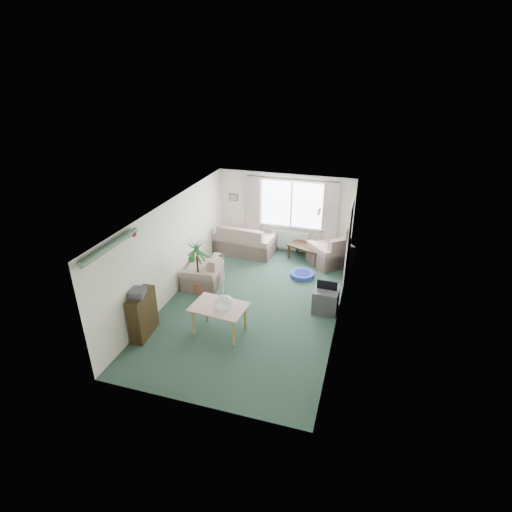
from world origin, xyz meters
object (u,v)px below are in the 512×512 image
(armchair_corner, at_px, (330,249))
(sofa, at_px, (245,238))
(bookshelf, at_px, (143,314))
(tv_cube, at_px, (326,299))
(pet_bed, at_px, (302,275))
(dining_table, at_px, (220,320))
(coffee_table, at_px, (306,253))
(armchair_left, at_px, (203,271))
(houseplant, at_px, (198,266))

(armchair_corner, bearing_deg, sofa, -42.20)
(bookshelf, bearing_deg, armchair_corner, 48.81)
(tv_cube, bearing_deg, sofa, 140.20)
(pet_bed, bearing_deg, dining_table, -112.29)
(dining_table, height_order, pet_bed, dining_table)
(coffee_table, distance_m, bookshelf, 5.23)
(bookshelf, xyz_separation_m, dining_table, (1.50, 0.51, -0.17))
(sofa, relative_size, bookshelf, 1.82)
(sofa, bearing_deg, coffee_table, -175.28)
(sofa, relative_size, armchair_corner, 1.77)
(dining_table, bearing_deg, armchair_left, 123.29)
(coffee_table, bearing_deg, armchair_left, -135.79)
(armchair_left, bearing_deg, pet_bed, 112.41)
(armchair_corner, relative_size, tv_cube, 1.65)
(houseplant, bearing_deg, pet_bed, 33.31)
(armchair_corner, distance_m, dining_table, 4.37)
(tv_cube, bearing_deg, pet_bed, 121.71)
(armchair_corner, distance_m, pet_bed, 1.25)
(armchair_left, height_order, houseplant, houseplant)
(houseplant, distance_m, dining_table, 1.86)
(dining_table, distance_m, pet_bed, 3.20)
(houseplant, bearing_deg, tv_cube, 1.93)
(armchair_corner, xyz_separation_m, armchair_left, (-2.98, -2.20, -0.04))
(bookshelf, distance_m, tv_cube, 4.09)
(sofa, bearing_deg, pet_bed, 156.80)
(armchair_corner, height_order, dining_table, armchair_corner)
(bookshelf, height_order, dining_table, bookshelf)
(coffee_table, relative_size, tv_cube, 1.65)
(sofa, distance_m, armchair_corner, 2.58)
(armchair_corner, distance_m, armchair_left, 3.70)
(coffee_table, relative_size, dining_table, 0.98)
(coffee_table, bearing_deg, sofa, 180.00)
(coffee_table, xyz_separation_m, houseplant, (-2.25, -2.58, 0.51))
(houseplant, xyz_separation_m, pet_bed, (2.33, 1.53, -0.68))
(dining_table, relative_size, tv_cube, 1.68)
(bookshelf, bearing_deg, pet_bed, 47.20)
(coffee_table, bearing_deg, tv_cube, -69.80)
(armchair_corner, height_order, coffee_table, armchair_corner)
(armchair_corner, xyz_separation_m, coffee_table, (-0.68, 0.02, -0.23))
(sofa, xyz_separation_m, coffee_table, (1.89, 0.00, -0.22))
(bookshelf, height_order, pet_bed, bookshelf)
(armchair_corner, relative_size, dining_table, 0.98)
(armchair_left, xyz_separation_m, bookshelf, (-0.34, -2.28, 0.08))
(armchair_corner, bearing_deg, bookshelf, 11.89)
(armchair_corner, distance_m, coffee_table, 0.72)
(armchair_left, xyz_separation_m, coffee_table, (2.29, 2.23, -0.19))
(armchair_left, height_order, dining_table, armchair_left)
(bookshelf, bearing_deg, sofa, 75.97)
(armchair_left, bearing_deg, houseplant, 2.82)
(coffee_table, distance_m, pet_bed, 1.06)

